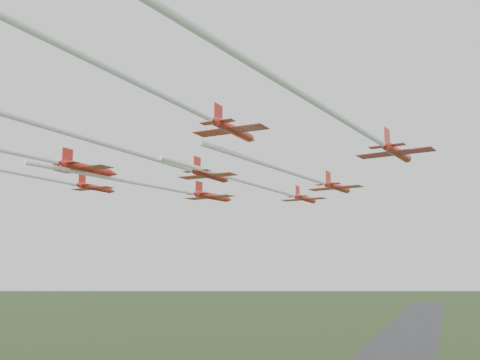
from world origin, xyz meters
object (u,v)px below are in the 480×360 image
(jet_row3_left, at_px, (25,175))
(jet_lead, at_px, (279,191))
(jet_row2_right, at_px, (315,180))
(jet_row2_left, at_px, (181,191))
(jet_row3_mid, at_px, (166,162))
(jet_row4_right, at_px, (190,109))
(jet_row3_right, at_px, (349,123))

(jet_row3_left, bearing_deg, jet_lead, 50.16)
(jet_row2_right, bearing_deg, jet_row2_left, -174.82)
(jet_row3_mid, xyz_separation_m, jet_row4_right, (11.08, -15.14, 1.88))
(jet_lead, distance_m, jet_row3_left, 44.13)
(jet_row2_right, height_order, jet_row4_right, jet_row4_right)
(jet_lead, relative_size, jet_row2_right, 1.21)
(jet_row2_left, relative_size, jet_row2_right, 1.05)
(jet_row4_right, bearing_deg, jet_row2_left, 124.01)
(jet_row3_right, bearing_deg, jet_row2_right, 121.10)
(jet_row2_left, relative_size, jet_row3_mid, 0.90)
(jet_row2_left, height_order, jet_row3_left, jet_row3_left)
(jet_lead, bearing_deg, jet_row2_right, -45.40)
(jet_row2_left, height_order, jet_row4_right, jet_row4_right)
(jet_row3_mid, bearing_deg, jet_row2_left, 118.61)
(jet_row2_right, xyz_separation_m, jet_row3_mid, (-15.77, -19.24, 0.41))
(jet_row2_left, bearing_deg, jet_row3_right, -29.23)
(jet_lead, height_order, jet_row3_right, jet_row3_right)
(jet_row2_left, bearing_deg, jet_row3_left, -117.83)
(jet_row4_right, bearing_deg, jet_row3_right, 27.52)
(jet_lead, relative_size, jet_row4_right, 1.18)
(jet_row3_left, distance_m, jet_row3_mid, 25.88)
(jet_lead, xyz_separation_m, jet_row4_right, (5.37, -48.19, 1.71))
(jet_row2_right, xyz_separation_m, jet_row4_right, (-4.69, -34.38, 2.29))
(jet_row2_right, bearing_deg, jet_row3_left, -146.23)
(jet_row2_left, distance_m, jet_row3_mid, 23.74)
(jet_row2_left, xyz_separation_m, jet_row3_left, (-16.73, -19.81, 0.73))
(jet_row2_left, xyz_separation_m, jet_row3_mid, (9.05, -21.95, 0.46))
(jet_lead, xyz_separation_m, jet_row3_right, (20.25, -42.17, 0.31))
(jet_row2_right, xyz_separation_m, jet_row3_right, (10.19, -28.37, 0.89))
(jet_row3_right, bearing_deg, jet_row2_left, 149.76)
(jet_row3_right, relative_size, jet_row4_right, 1.41)
(jet_row3_mid, relative_size, jet_row4_right, 1.13)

